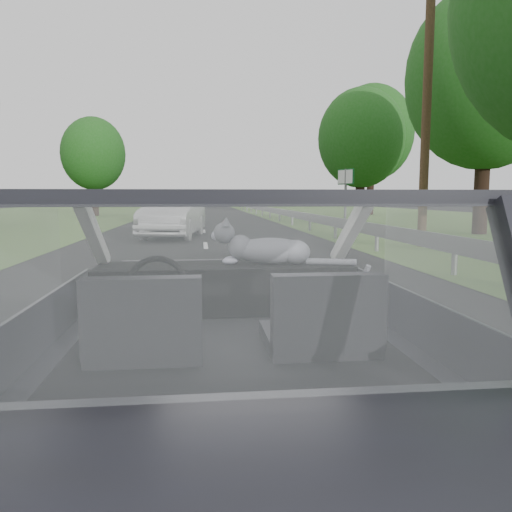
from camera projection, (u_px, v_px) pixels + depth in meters
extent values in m
plane|color=black|center=(232.00, 467.00, 2.64)|extent=(140.00, 140.00, 0.00)
cube|color=black|center=(232.00, 334.00, 2.55)|extent=(1.80, 4.00, 1.45)
cube|color=black|center=(225.00, 288.00, 3.16)|extent=(1.58, 0.45, 0.30)
cube|color=black|center=(145.00, 320.00, 2.21)|extent=(0.50, 0.72, 0.42)
cube|color=black|center=(322.00, 315.00, 2.29)|extent=(0.50, 0.72, 0.42)
torus|color=black|center=(157.00, 286.00, 2.81)|extent=(0.36, 0.36, 0.04)
ellipsoid|color=gray|center=(270.00, 249.00, 3.14)|extent=(0.67, 0.30, 0.29)
cube|color=gray|center=(373.00, 229.00, 12.92)|extent=(0.05, 90.00, 0.32)
imported|color=#B4B4B4|center=(173.00, 215.00, 17.45)|extent=(2.48, 4.92, 1.55)
cube|color=#09451B|center=(345.00, 201.00, 19.42)|extent=(0.44, 0.97, 2.49)
cylinder|color=brown|center=(427.00, 109.00, 13.77)|extent=(0.32, 0.32, 7.66)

